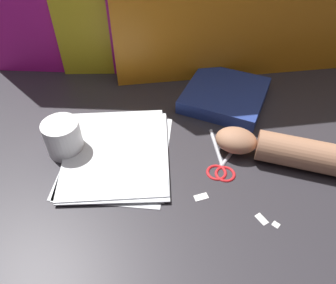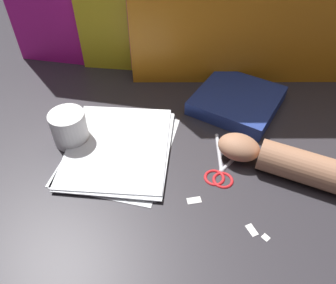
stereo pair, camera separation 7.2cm
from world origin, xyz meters
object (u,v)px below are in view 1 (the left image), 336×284
(hand_forearm, at_px, (285,150))
(mug, at_px, (63,137))
(paper_stack, at_px, (116,153))
(scissors, at_px, (223,162))
(book_closed, at_px, (225,95))

(hand_forearm, xyz_separation_m, mug, (-0.51, 0.03, 0.01))
(paper_stack, xyz_separation_m, mug, (-0.12, 0.01, 0.04))
(scissors, xyz_separation_m, mug, (-0.37, 0.04, 0.04))
(book_closed, xyz_separation_m, hand_forearm, (0.11, -0.23, 0.02))
(hand_forearm, bearing_deg, book_closed, 115.58)
(book_closed, height_order, hand_forearm, hand_forearm)
(paper_stack, bearing_deg, scissors, -5.19)
(paper_stack, distance_m, hand_forearm, 0.39)
(hand_forearm, bearing_deg, scissors, -175.31)
(paper_stack, relative_size, mug, 3.61)
(book_closed, relative_size, hand_forearm, 0.89)
(book_closed, bearing_deg, mug, -152.93)
(hand_forearm, bearing_deg, paper_stack, 178.34)
(scissors, bearing_deg, paper_stack, 174.81)
(scissors, relative_size, mug, 2.06)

